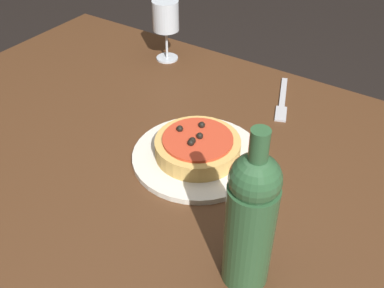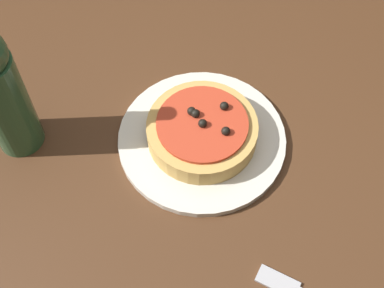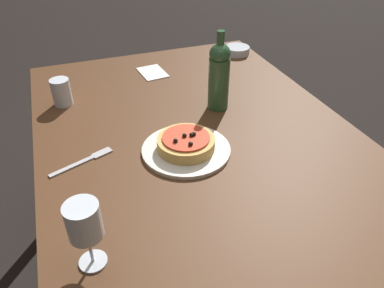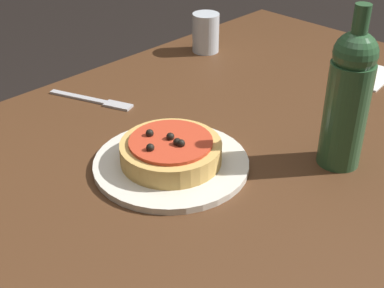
% 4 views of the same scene
% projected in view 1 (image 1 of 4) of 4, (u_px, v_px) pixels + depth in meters
% --- Properties ---
extents(dining_table, '(1.57, 1.02, 0.75)m').
position_uv_depth(dining_table, '(193.00, 211.00, 0.92)').
color(dining_table, '#4C2D19').
rests_on(dining_table, ground_plane).
extents(dinner_plate, '(0.27, 0.27, 0.01)m').
position_uv_depth(dinner_plate, '(198.00, 156.00, 0.93)').
color(dinner_plate, silver).
rests_on(dinner_plate, dining_table).
extents(pizza, '(0.18, 0.18, 0.05)m').
position_uv_depth(pizza, '(198.00, 146.00, 0.92)').
color(pizza, tan).
rests_on(pizza, dinner_plate).
extents(wine_glass, '(0.07, 0.07, 0.17)m').
position_uv_depth(wine_glass, '(166.00, 18.00, 1.21)').
color(wine_glass, silver).
rests_on(wine_glass, dining_table).
extents(wine_bottle, '(0.07, 0.07, 0.28)m').
position_uv_depth(wine_bottle, '(251.00, 219.00, 0.63)').
color(wine_bottle, '#2D5633').
rests_on(wine_bottle, dining_table).
extents(fork, '(0.09, 0.19, 0.00)m').
position_uv_depth(fork, '(282.00, 102.00, 1.11)').
color(fork, '#B7B7BC').
rests_on(fork, dining_table).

